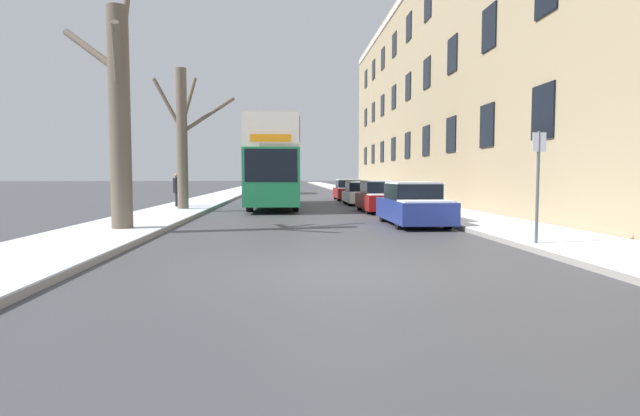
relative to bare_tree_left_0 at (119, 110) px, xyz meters
The scene contains 14 objects.
ground_plane 9.36m from the bare_tree_left_0, 47.60° to the right, with size 320.00×320.00×0.00m, color #424247.
sidewalk_left 46.77m from the bare_tree_left_0, 90.33° to the left, with size 3.02×130.00×0.16m.
sidewalk_right 48.26m from the bare_tree_left_0, 75.68° to the left, with size 3.02×130.00×0.16m.
terrace_facade_right 26.49m from the bare_tree_left_0, 46.87° to the left, with size 9.10×46.78×15.10m.
bare_tree_left_0 is the anchor object (origin of this frame).
bare_tree_left_1 8.89m from the bare_tree_left_0, 89.52° to the left, with size 3.76×1.50×6.75m.
double_decker_bus 12.93m from the bare_tree_left_0, 70.64° to the left, with size 2.55×11.39×4.60m.
parked_car_0 9.96m from the bare_tree_left_0, 11.18° to the left, with size 1.80×4.43×1.50m.
parked_car_1 12.72m from the bare_tree_left_0, 41.05° to the left, with size 1.71×4.31×1.49m.
parked_car_2 17.30m from the bare_tree_left_0, 56.78° to the left, with size 1.75×4.03×1.38m.
parked_car_3 22.15m from the bare_tree_left_0, 64.84° to the left, with size 1.82×3.92×1.47m.
oncoming_van 33.60m from the bare_tree_left_0, 82.01° to the left, with size 2.09×5.37×2.18m.
pedestrian_left_sidewalk 10.95m from the bare_tree_left_0, 93.35° to the left, with size 0.40×0.40×1.84m.
street_sign_post 11.65m from the bare_tree_left_0, 21.10° to the right, with size 0.32×0.07×2.74m.
Camera 1 is at (-0.91, -8.85, 1.72)m, focal length 28.00 mm.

